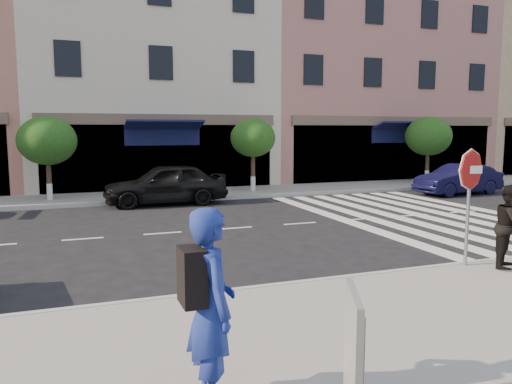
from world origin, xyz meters
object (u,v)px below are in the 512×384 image
object	(u,v)px
photographer	(212,307)
poster_board	(353,364)
walker	(511,226)
car_far_mid	(166,184)
car_far_right	(458,179)
stop_sign	(470,180)

from	to	relation	value
photographer	poster_board	size ratio (longest dim) A/B	1.52
walker	poster_board	world-z (taller)	walker
car_far_mid	car_far_right	xyz separation A→B (m)	(12.07, -1.46, -0.11)
photographer	car_far_mid	world-z (taller)	photographer
walker	poster_board	size ratio (longest dim) A/B	1.27
stop_sign	car_far_right	distance (m)	12.48
poster_board	car_far_mid	world-z (taller)	car_far_mid
car_far_right	walker	bearing A→B (deg)	-42.66
car_far_right	poster_board	bearing A→B (deg)	-49.46
car_far_right	car_far_mid	bearing A→B (deg)	-101.56
poster_board	car_far_right	xyz separation A→B (m)	(13.05, 13.14, -0.11)
poster_board	car_far_mid	xyz separation A→B (m)	(0.98, 14.60, -0.00)
photographer	car_far_right	xyz separation A→B (m)	(14.06, 12.29, -0.45)
walker	poster_board	bearing A→B (deg)	174.87
stop_sign	car_far_mid	bearing A→B (deg)	115.04
stop_sign	car_far_mid	distance (m)	11.48
car_far_mid	photographer	bearing A→B (deg)	-8.18
poster_board	stop_sign	bearing A→B (deg)	63.03
poster_board	photographer	bearing A→B (deg)	164.32
stop_sign	car_far_right	size ratio (longest dim) A/B	0.58
photographer	walker	xyz separation A→B (m)	(6.48, 2.59, -0.16)
car_far_mid	car_far_right	size ratio (longest dim) A/B	1.14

